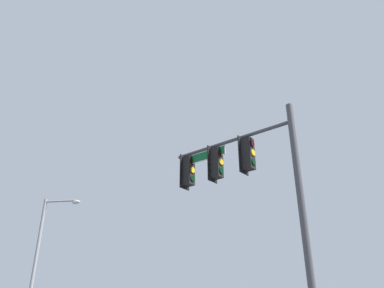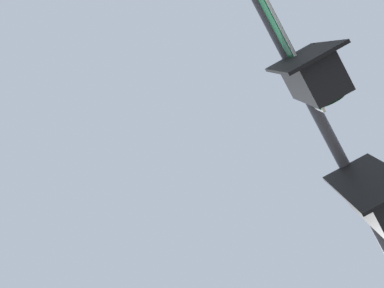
% 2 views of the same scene
% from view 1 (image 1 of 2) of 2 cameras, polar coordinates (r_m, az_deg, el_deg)
% --- Properties ---
extents(signal_pole_near, '(4.68, 1.00, 7.48)m').
position_cam_1_polar(signal_pole_near, '(12.28, 7.90, -5.34)').
color(signal_pole_near, '#47474C').
rests_on(signal_pole_near, ground_plane).
extents(street_lamp, '(2.09, 0.92, 7.39)m').
position_cam_1_polar(street_lamp, '(22.31, -22.03, -15.46)').
color(street_lamp, gray).
rests_on(street_lamp, ground_plane).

